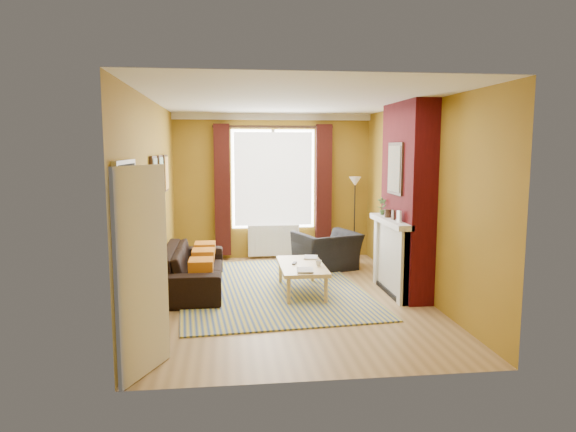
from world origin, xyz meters
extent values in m
plane|color=olive|center=(0.00, 0.00, 0.00)|extent=(5.50, 5.50, 0.00)
cube|color=olive|center=(0.00, 2.75, 1.40)|extent=(3.80, 0.02, 2.80)
cube|color=olive|center=(0.00, -2.75, 1.40)|extent=(3.80, 0.02, 2.80)
cube|color=olive|center=(1.90, 0.00, 1.40)|extent=(0.02, 5.50, 2.80)
cube|color=olive|center=(-1.90, 0.00, 1.40)|extent=(0.02, 5.50, 2.80)
cube|color=silver|center=(0.00, 0.00, 2.80)|extent=(3.80, 5.50, 0.01)
cube|color=#470A0D|center=(1.72, 0.00, 1.40)|extent=(0.35, 1.40, 2.80)
cube|color=silver|center=(1.53, 0.00, 0.55)|extent=(0.12, 1.30, 1.10)
cube|color=silver|center=(1.48, 0.00, 1.08)|extent=(0.22, 1.40, 0.08)
cube|color=silver|center=(1.51, -0.58, 0.52)|extent=(0.16, 0.14, 1.04)
cube|color=silver|center=(1.51, 0.58, 0.52)|extent=(0.16, 0.14, 1.04)
cube|color=black|center=(1.56, 0.00, 0.45)|extent=(0.06, 0.80, 0.90)
cube|color=black|center=(1.54, 0.00, 0.03)|extent=(0.20, 1.00, 0.06)
cube|color=silver|center=(1.49, -0.35, 1.20)|extent=(0.03, 0.12, 0.16)
cube|color=#321F13|center=(1.49, -0.10, 1.19)|extent=(0.03, 0.10, 0.14)
cylinder|color=#321F13|center=(1.49, 0.15, 1.18)|extent=(0.10, 0.10, 0.12)
cube|color=#321F13|center=(1.53, 0.00, 1.85)|extent=(0.03, 0.60, 0.75)
cube|color=#A66C38|center=(1.51, 0.00, 1.85)|extent=(0.01, 0.52, 0.66)
cube|color=silver|center=(0.00, 2.71, 2.74)|extent=(3.80, 0.08, 0.12)
cube|color=white|center=(0.00, 2.72, 1.55)|extent=(1.60, 0.04, 1.90)
cube|color=white|center=(0.00, 2.68, 1.55)|extent=(1.50, 0.02, 1.80)
cube|color=silver|center=(0.00, 2.70, 1.55)|extent=(0.06, 0.04, 1.90)
cube|color=#38100C|center=(-0.98, 2.63, 1.35)|extent=(0.30, 0.16, 2.50)
cube|color=#38100C|center=(0.98, 2.63, 1.35)|extent=(0.30, 0.16, 2.50)
cylinder|color=#321F13|center=(0.00, 2.63, 2.55)|extent=(2.30, 0.05, 0.05)
cube|color=silver|center=(0.00, 2.65, 0.35)|extent=(1.00, 0.10, 0.60)
cube|color=silver|center=(-0.45, 2.59, 0.35)|extent=(0.04, 0.03, 0.56)
cube|color=silver|center=(-0.34, 2.59, 0.35)|extent=(0.04, 0.03, 0.56)
cube|color=silver|center=(-0.23, 2.59, 0.35)|extent=(0.04, 0.03, 0.56)
cube|color=silver|center=(-0.12, 2.59, 0.35)|extent=(0.04, 0.03, 0.56)
cube|color=silver|center=(-0.01, 2.59, 0.35)|extent=(0.04, 0.03, 0.56)
cube|color=silver|center=(0.10, 2.59, 0.35)|extent=(0.04, 0.03, 0.56)
cube|color=silver|center=(0.21, 2.59, 0.35)|extent=(0.04, 0.03, 0.56)
cube|color=silver|center=(0.32, 2.59, 0.35)|extent=(0.04, 0.03, 0.56)
cube|color=silver|center=(0.43, 2.59, 0.35)|extent=(0.04, 0.03, 0.56)
cube|color=#321F13|center=(-1.87, -0.10, 1.75)|extent=(0.04, 0.44, 0.58)
cube|color=gold|center=(-1.84, -0.10, 1.75)|extent=(0.01, 0.38, 0.52)
cube|color=#321F13|center=(-1.87, 0.55, 1.75)|extent=(0.04, 0.44, 0.58)
cube|color=#339A76|center=(-1.84, 0.55, 1.75)|extent=(0.01, 0.38, 0.52)
cube|color=#321F13|center=(-1.87, 1.20, 1.75)|extent=(0.04, 0.44, 0.58)
cube|color=#D86236|center=(-1.84, 1.20, 1.75)|extent=(0.01, 0.38, 0.52)
cube|color=silver|center=(-1.88, -2.05, 1.00)|extent=(0.05, 0.94, 2.06)
cube|color=black|center=(-1.85, -2.05, 1.00)|extent=(0.02, 0.80, 1.98)
cube|color=silver|center=(-1.68, -2.41, 1.00)|extent=(0.37, 0.74, 1.98)
imported|color=#3D6D30|center=(1.49, 0.45, 1.26)|extent=(0.14, 0.10, 0.27)
cube|color=#AE5A0E|center=(-1.27, -0.01, 0.51)|extent=(0.34, 0.40, 0.16)
cube|color=#AE5A0E|center=(-1.27, 0.69, 0.51)|extent=(0.34, 0.40, 0.16)
cube|color=#AE5A0E|center=(-1.27, 1.29, 0.51)|extent=(0.34, 0.40, 0.16)
cube|color=#2E4880|center=(-0.26, 0.48, 0.01)|extent=(3.03, 3.99, 0.02)
imported|color=black|center=(-1.42, 0.59, 0.33)|extent=(0.87, 2.23, 0.65)
imported|color=black|center=(0.86, 1.61, 0.33)|extent=(1.26, 1.18, 0.66)
cube|color=#D6B97B|center=(0.19, 0.17, 0.41)|extent=(0.66, 1.31, 0.05)
cylinder|color=#D6B97B|center=(-0.07, -0.41, 0.19)|extent=(0.05, 0.05, 0.38)
cylinder|color=#D6B97B|center=(0.45, -0.42, 0.19)|extent=(0.05, 0.05, 0.38)
cylinder|color=#D6B97B|center=(-0.06, 0.76, 0.19)|extent=(0.05, 0.05, 0.38)
cylinder|color=#D6B97B|center=(0.46, 0.76, 0.19)|extent=(0.05, 0.05, 0.38)
cylinder|color=olive|center=(0.74, 1.91, 0.23)|extent=(0.47, 0.47, 0.46)
cylinder|color=black|center=(1.55, 2.40, 0.01)|extent=(0.31, 0.31, 0.03)
cylinder|color=black|center=(1.55, 2.40, 0.77)|extent=(0.03, 0.03, 1.47)
cone|color=beige|center=(1.55, 2.40, 1.51)|extent=(0.31, 0.31, 0.18)
imported|color=#999999|center=(0.07, -0.26, 0.45)|extent=(0.26, 0.33, 0.03)
imported|color=#999999|center=(0.30, 0.61, 0.45)|extent=(0.26, 0.32, 0.02)
imported|color=#999999|center=(0.43, 0.04, 0.48)|extent=(0.09, 0.09, 0.08)
cube|color=#242426|center=(0.09, 0.21, 0.45)|extent=(0.09, 0.16, 0.02)
camera|label=1|loc=(-0.88, -7.20, 2.14)|focal=32.00mm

